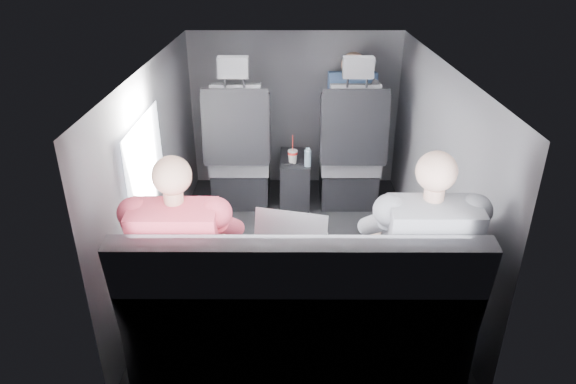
{
  "coord_description": "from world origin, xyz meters",
  "views": [
    {
      "loc": [
        -0.04,
        -3.05,
        2.0
      ],
      "look_at": [
        -0.05,
        -0.05,
        0.54
      ],
      "focal_mm": 32.0,
      "sensor_mm": 36.0,
      "label": 1
    }
  ],
  "objects_px": {
    "front_seat_right": "(350,159)",
    "rear_bench": "(298,324)",
    "laptop_silver": "(290,239)",
    "passenger_rear_left": "(186,260)",
    "passenger_front_right": "(351,109)",
    "water_bottle": "(308,158)",
    "laptop_white": "(196,239)",
    "center_console": "(295,179)",
    "soda_cup": "(293,156)",
    "laptop_black": "(412,242)",
    "front_seat_left": "(240,159)",
    "passenger_rear_right": "(418,259)"
  },
  "relations": [
    {
      "from": "rear_bench",
      "to": "passenger_rear_right",
      "type": "relative_size",
      "value": 1.31
    },
    {
      "from": "front_seat_right",
      "to": "rear_bench",
      "type": "height_order",
      "value": "front_seat_right"
    },
    {
      "from": "center_console",
      "to": "passenger_front_right",
      "type": "height_order",
      "value": "passenger_front_right"
    },
    {
      "from": "soda_cup",
      "to": "laptop_white",
      "type": "distance_m",
      "value": 1.64
    },
    {
      "from": "rear_bench",
      "to": "passenger_rear_left",
      "type": "height_order",
      "value": "passenger_rear_left"
    },
    {
      "from": "soda_cup",
      "to": "laptop_black",
      "type": "distance_m",
      "value": 1.71
    },
    {
      "from": "passenger_front_right",
      "to": "rear_bench",
      "type": "bearing_deg",
      "value": -102.2
    },
    {
      "from": "laptop_white",
      "to": "passenger_rear_left",
      "type": "relative_size",
      "value": 0.33
    },
    {
      "from": "laptop_silver",
      "to": "passenger_rear_right",
      "type": "bearing_deg",
      "value": -14.77
    },
    {
      "from": "rear_bench",
      "to": "laptop_white",
      "type": "relative_size",
      "value": 4.06
    },
    {
      "from": "front_seat_left",
      "to": "laptop_white",
      "type": "distance_m",
      "value": 1.65
    },
    {
      "from": "passenger_rear_left",
      "to": "center_console",
      "type": "bearing_deg",
      "value": 73.65
    },
    {
      "from": "water_bottle",
      "to": "laptop_white",
      "type": "relative_size",
      "value": 0.39
    },
    {
      "from": "soda_cup",
      "to": "passenger_front_right",
      "type": "distance_m",
      "value": 0.66
    },
    {
      "from": "center_console",
      "to": "passenger_front_right",
      "type": "bearing_deg",
      "value": 25.02
    },
    {
      "from": "water_bottle",
      "to": "passenger_rear_right",
      "type": "distance_m",
      "value": 1.74
    },
    {
      "from": "front_seat_right",
      "to": "laptop_silver",
      "type": "xyz_separation_m",
      "value": [
        -0.49,
        -1.64,
        0.23
      ]
    },
    {
      "from": "rear_bench",
      "to": "passenger_rear_left",
      "type": "xyz_separation_m",
      "value": [
        -0.54,
        0.1,
        0.31
      ]
    },
    {
      "from": "rear_bench",
      "to": "passenger_front_right",
      "type": "distance_m",
      "value": 2.25
    },
    {
      "from": "front_seat_left",
      "to": "passenger_rear_right",
      "type": "height_order",
      "value": "front_seat_left"
    },
    {
      "from": "front_seat_right",
      "to": "laptop_black",
      "type": "bearing_deg",
      "value": -85.58
    },
    {
      "from": "front_seat_left",
      "to": "center_console",
      "type": "xyz_separation_m",
      "value": [
        0.45,
        0.04,
        -0.2
      ]
    },
    {
      "from": "front_seat_left",
      "to": "water_bottle",
      "type": "height_order",
      "value": "front_seat_left"
    },
    {
      "from": "center_console",
      "to": "water_bottle",
      "type": "height_order",
      "value": "water_bottle"
    },
    {
      "from": "soda_cup",
      "to": "laptop_white",
      "type": "xyz_separation_m",
      "value": [
        -0.5,
        -1.56,
        0.17
      ]
    },
    {
      "from": "soda_cup",
      "to": "center_console",
      "type": "bearing_deg",
      "value": 80.53
    },
    {
      "from": "rear_bench",
      "to": "passenger_rear_left",
      "type": "distance_m",
      "value": 0.63
    },
    {
      "from": "front_seat_left",
      "to": "passenger_front_right",
      "type": "height_order",
      "value": "front_seat_left"
    },
    {
      "from": "soda_cup",
      "to": "laptop_black",
      "type": "bearing_deg",
      "value": -69.37
    },
    {
      "from": "passenger_rear_left",
      "to": "passenger_rear_right",
      "type": "height_order",
      "value": "passenger_rear_right"
    },
    {
      "from": "rear_bench",
      "to": "laptop_black",
      "type": "relative_size",
      "value": 4.45
    },
    {
      "from": "center_console",
      "to": "rear_bench",
      "type": "distance_m",
      "value": 1.94
    },
    {
      "from": "water_bottle",
      "to": "passenger_rear_right",
      "type": "bearing_deg",
      "value": -74.06
    },
    {
      "from": "laptop_black",
      "to": "passenger_rear_left",
      "type": "bearing_deg",
      "value": -172.75
    },
    {
      "from": "front_seat_right",
      "to": "center_console",
      "type": "relative_size",
      "value": 2.64
    },
    {
      "from": "laptop_silver",
      "to": "passenger_rear_left",
      "type": "relative_size",
      "value": 0.34
    },
    {
      "from": "rear_bench",
      "to": "front_seat_left",
      "type": "bearing_deg",
      "value": 103.31
    },
    {
      "from": "front_seat_right",
      "to": "soda_cup",
      "type": "relative_size",
      "value": 5.36
    },
    {
      "from": "laptop_black",
      "to": "center_console",
      "type": "bearing_deg",
      "value": 108.76
    },
    {
      "from": "soda_cup",
      "to": "passenger_rear_right",
      "type": "bearing_deg",
      "value": -71.03
    },
    {
      "from": "front_seat_right",
      "to": "rear_bench",
      "type": "bearing_deg",
      "value": -103.31
    },
    {
      "from": "passenger_rear_left",
      "to": "rear_bench",
      "type": "bearing_deg",
      "value": -10.01
    },
    {
      "from": "laptop_silver",
      "to": "laptop_black",
      "type": "height_order",
      "value": "laptop_silver"
    },
    {
      "from": "rear_bench",
      "to": "soda_cup",
      "type": "relative_size",
      "value": 6.78
    },
    {
      "from": "rear_bench",
      "to": "soda_cup",
      "type": "height_order",
      "value": "rear_bench"
    },
    {
      "from": "rear_bench",
      "to": "center_console",
      "type": "bearing_deg",
      "value": 90.0
    },
    {
      "from": "front_seat_right",
      "to": "passenger_rear_left",
      "type": "xyz_separation_m",
      "value": [
        -0.99,
        -1.81,
        0.22
      ]
    },
    {
      "from": "laptop_white",
      "to": "passenger_front_right",
      "type": "height_order",
      "value": "passenger_front_right"
    },
    {
      "from": "center_console",
      "to": "front_seat_left",
      "type": "bearing_deg",
      "value": -174.93
    },
    {
      "from": "soda_cup",
      "to": "water_bottle",
      "type": "xyz_separation_m",
      "value": [
        0.12,
        -0.06,
        0.01
      ]
    }
  ]
}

